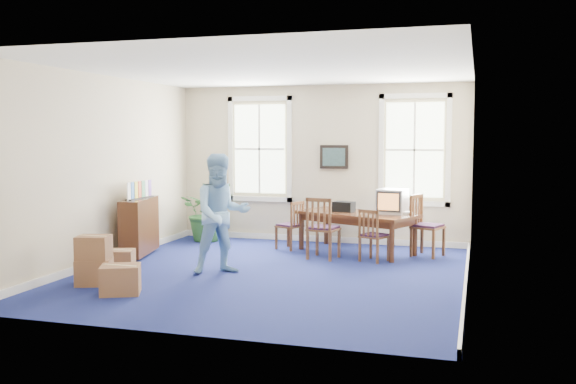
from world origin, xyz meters
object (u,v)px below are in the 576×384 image
(conference_table, at_px, (356,233))
(potted_plant, at_px, (209,211))
(crt_tv, at_px, (392,201))
(credenza, at_px, (139,229))
(man, at_px, (221,214))
(chair_near_left, at_px, (324,228))
(cardboard_boxes, at_px, (109,258))

(conference_table, xyz_separation_m, potted_plant, (-3.18, 0.44, 0.24))
(crt_tv, bearing_deg, credenza, -151.45)
(potted_plant, bearing_deg, man, -62.78)
(chair_near_left, xyz_separation_m, cardboard_boxes, (-2.56, -2.82, -0.17))
(credenza, bearing_deg, conference_table, 9.62)
(conference_table, distance_m, man, 3.01)
(chair_near_left, distance_m, potted_plant, 2.98)
(chair_near_left, xyz_separation_m, credenza, (-3.25, -0.72, -0.05))
(conference_table, height_order, chair_near_left, chair_near_left)
(cardboard_boxes, bearing_deg, potted_plant, 92.34)
(credenza, relative_size, potted_plant, 1.03)
(crt_tv, xyz_separation_m, chair_near_left, (-1.10, -0.80, -0.43))
(chair_near_left, height_order, potted_plant, potted_plant)
(conference_table, bearing_deg, chair_near_left, -97.34)
(conference_table, distance_m, chair_near_left, 0.89)
(potted_plant, xyz_separation_m, cardboard_boxes, (0.16, -4.02, -0.24))
(crt_tv, height_order, chair_near_left, crt_tv)
(conference_table, distance_m, cardboard_boxes, 4.67)
(conference_table, relative_size, cardboard_boxes, 1.66)
(conference_table, relative_size, credenza, 1.74)
(credenza, distance_m, potted_plant, 1.99)
(man, xyz_separation_m, potted_plant, (-1.46, 2.85, -0.33))
(conference_table, bearing_deg, man, -101.91)
(conference_table, distance_m, credenza, 3.99)
(man, bearing_deg, crt_tv, 10.08)
(man, bearing_deg, potted_plant, 81.29)
(chair_near_left, distance_m, man, 2.12)
(conference_table, xyz_separation_m, man, (-1.71, -2.40, 0.57))
(chair_near_left, bearing_deg, potted_plant, -14.37)
(man, height_order, potted_plant, man)
(conference_table, relative_size, potted_plant, 1.79)
(cardboard_boxes, bearing_deg, crt_tv, 44.66)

